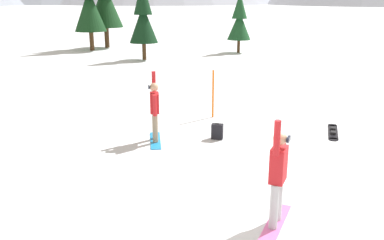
# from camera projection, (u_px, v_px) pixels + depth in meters

# --- Properties ---
(ground_plane) EXTENTS (800.00, 800.00, 0.00)m
(ground_plane) POSITION_uv_depth(u_px,v_px,m) (249.00, 209.00, 8.07)
(ground_plane) COLOR white
(snowboarder_foreground) EXTENTS (1.16, 1.41, 2.02)m
(snowboarder_foreground) POSITION_uv_depth(u_px,v_px,m) (278.00, 176.00, 7.26)
(snowboarder_foreground) COLOR pink
(snowboarder_foreground) RESTS_ON ground_plane
(snowboarder_midground) EXTENTS (0.45, 1.46, 1.94)m
(snowboarder_midground) POSITION_uv_depth(u_px,v_px,m) (155.00, 110.00, 11.62)
(snowboarder_midground) COLOR #1E8CD8
(snowboarder_midground) RESTS_ON ground_plane
(loose_snowboard_near_left) EXTENTS (1.07, 1.60, 0.09)m
(loose_snowboard_near_left) POSITION_uv_depth(u_px,v_px,m) (333.00, 132.00, 12.61)
(loose_snowboard_near_left) COLOR black
(loose_snowboard_near_left) RESTS_ON ground_plane
(backpack_black) EXTENTS (0.38, 0.35, 0.47)m
(backpack_black) POSITION_uv_depth(u_px,v_px,m) (217.00, 132.00, 12.00)
(backpack_black) COLOR black
(backpack_black) RESTS_ON ground_plane
(trail_marker_pole) EXTENTS (0.06, 0.06, 1.60)m
(trail_marker_pole) POSITION_uv_depth(u_px,v_px,m) (213.00, 94.00, 13.97)
(trail_marker_pole) COLOR orange
(trail_marker_pole) RESTS_ON ground_plane
(pine_tree_short) EXTENTS (1.66, 1.66, 4.20)m
(pine_tree_short) POSITION_uv_depth(u_px,v_px,m) (239.00, 20.00, 29.64)
(pine_tree_short) COLOR #472D19
(pine_tree_short) RESTS_ON ground_plane
(pine_tree_broad) EXTENTS (1.79, 1.79, 4.94)m
(pine_tree_broad) POSITION_uv_depth(u_px,v_px,m) (143.00, 17.00, 26.13)
(pine_tree_broad) COLOR #472D19
(pine_tree_broad) RESTS_ON ground_plane
(pine_tree_leaning) EXTENTS (2.31, 2.31, 6.41)m
(pine_tree_leaning) POSITION_uv_depth(u_px,v_px,m) (89.00, 2.00, 30.46)
(pine_tree_leaning) COLOR #472D19
(pine_tree_leaning) RESTS_ON ground_plane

